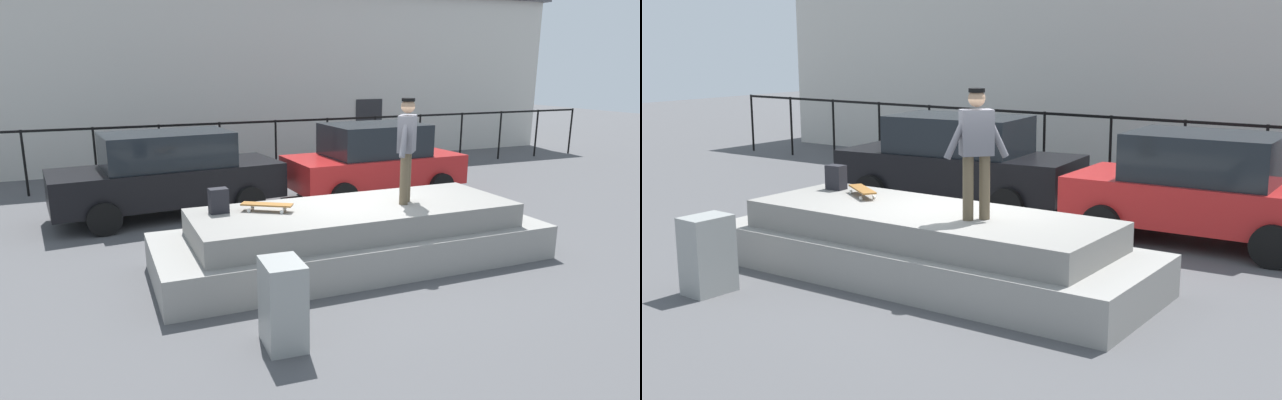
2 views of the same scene
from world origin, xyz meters
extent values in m
plane|color=#4C4C4F|center=(0.00, 0.00, 0.00)|extent=(60.00, 60.00, 0.00)
cube|color=gray|center=(-0.25, -0.40, 0.28)|extent=(6.32, 2.23, 0.56)
cube|color=gray|center=(-0.25, -0.40, 0.75)|extent=(5.18, 1.82, 0.39)
cylinder|color=brown|center=(0.67, -0.41, 1.36)|extent=(0.14, 0.14, 0.84)
cylinder|color=brown|center=(0.52, -0.58, 1.36)|extent=(0.14, 0.14, 0.84)
cube|color=#595960|center=(0.59, -0.50, 2.07)|extent=(0.45, 0.47, 0.58)
cylinder|color=#595960|center=(0.76, -0.30, 2.03)|extent=(0.30, 0.32, 0.60)
cylinder|color=#595960|center=(0.43, -0.69, 2.03)|extent=(0.30, 0.32, 0.60)
sphere|color=tan|center=(0.59, -0.50, 2.50)|extent=(0.22, 0.22, 0.22)
cylinder|color=black|center=(0.59, -0.50, 2.60)|extent=(0.29, 0.29, 0.05)
cube|color=brown|center=(-1.64, -0.15, 1.05)|extent=(0.78, 0.59, 0.02)
cylinder|color=silver|center=(-1.81, 0.07, 0.97)|extent=(0.06, 0.06, 0.06)
cylinder|color=silver|center=(-1.91, -0.10, 0.97)|extent=(0.06, 0.06, 0.06)
cylinder|color=silver|center=(-1.37, -0.21, 0.97)|extent=(0.06, 0.06, 0.06)
cylinder|color=silver|center=(-1.48, -0.38, 0.97)|extent=(0.06, 0.06, 0.06)
cube|color=black|center=(-2.34, 0.04, 1.13)|extent=(0.29, 0.22, 0.38)
cube|color=black|center=(-2.60, 3.78, 0.69)|extent=(4.87, 2.26, 0.74)
cube|color=black|center=(-2.60, 3.78, 1.42)|extent=(2.74, 1.82, 0.71)
cylinder|color=black|center=(-4.15, 4.52, 0.32)|extent=(0.66, 0.29, 0.64)
cylinder|color=black|center=(-3.95, 2.72, 0.32)|extent=(0.66, 0.29, 0.64)
cylinder|color=black|center=(-1.24, 4.83, 0.32)|extent=(0.66, 0.29, 0.64)
cylinder|color=black|center=(-1.05, 3.04, 0.32)|extent=(0.66, 0.29, 0.64)
cube|color=#B21E1E|center=(2.22, 3.64, 0.67)|extent=(4.26, 2.05, 0.70)
cube|color=black|center=(2.22, 3.64, 1.39)|extent=(2.37, 1.75, 0.75)
cylinder|color=black|center=(0.89, 4.55, 0.32)|extent=(0.65, 0.24, 0.64)
cylinder|color=black|center=(0.96, 2.62, 0.32)|extent=(0.65, 0.24, 0.64)
cylinder|color=black|center=(3.56, 2.72, 0.32)|extent=(0.65, 0.24, 0.64)
cube|color=gray|center=(-2.20, -2.54, 0.51)|extent=(0.47, 0.62, 1.02)
cylinder|color=black|center=(-12.00, 6.88, 0.82)|extent=(0.06, 0.06, 1.63)
cylinder|color=black|center=(-10.40, 6.88, 0.82)|extent=(0.06, 0.06, 1.63)
cylinder|color=black|center=(-8.80, 6.88, 0.82)|extent=(0.06, 0.06, 1.63)
cylinder|color=black|center=(-7.20, 6.88, 0.82)|extent=(0.06, 0.06, 1.63)
cylinder|color=black|center=(-5.60, 6.88, 0.82)|extent=(0.06, 0.06, 1.63)
cylinder|color=black|center=(-4.00, 6.88, 0.82)|extent=(0.06, 0.06, 1.63)
cylinder|color=black|center=(-2.40, 6.88, 0.82)|extent=(0.06, 0.06, 1.63)
cylinder|color=black|center=(-0.80, 6.88, 0.82)|extent=(0.06, 0.06, 1.63)
cylinder|color=black|center=(0.80, 6.88, 0.82)|extent=(0.06, 0.06, 1.63)
cylinder|color=black|center=(2.40, 6.88, 0.82)|extent=(0.06, 0.06, 1.63)
cube|color=black|center=(0.00, 6.88, 1.59)|extent=(24.00, 0.04, 0.06)
cube|color=beige|center=(0.00, 12.68, 2.73)|extent=(24.51, 7.24, 5.47)
camera|label=1|loc=(-4.01, -7.98, 3.12)|focal=30.78mm
camera|label=2|loc=(6.10, -8.94, 3.25)|focal=44.96mm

